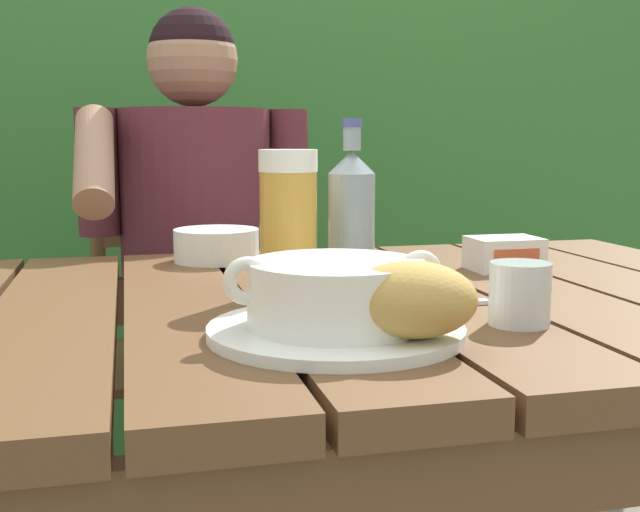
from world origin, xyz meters
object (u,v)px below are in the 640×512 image
at_px(bread_roll, 411,300).
at_px(table_knife, 412,304).
at_px(beer_bottle, 351,217).
at_px(water_glass_small, 520,294).
at_px(butter_tub, 504,254).
at_px(diner_bowl, 217,245).
at_px(serving_plate, 336,331).
at_px(beer_glass, 288,222).
at_px(chair_near_diner, 194,352).
at_px(soup_bowl, 336,292).
at_px(person_eating, 197,255).

height_order(bread_roll, table_knife, bread_roll).
distance_m(bread_roll, beer_bottle, 0.33).
height_order(water_glass_small, butter_tub, water_glass_small).
bearing_deg(diner_bowl, serving_plate, -83.39).
height_order(beer_bottle, water_glass_small, beer_bottle).
relative_size(beer_glass, water_glass_small, 2.72).
bearing_deg(diner_bowl, butter_tub, -25.16).
bearing_deg(table_knife, beer_bottle, 103.23).
distance_m(chair_near_diner, soup_bowl, 1.13).
bearing_deg(beer_bottle, water_glass_small, -65.75).
bearing_deg(soup_bowl, chair_near_diner, 93.33).
height_order(serving_plate, water_glass_small, water_glass_small).
xyz_separation_m(beer_glass, diner_bowl, (-0.06, 0.31, -0.07)).
xyz_separation_m(serving_plate, table_knife, (0.13, 0.11, -0.00)).
bearing_deg(beer_glass, butter_tub, 16.53).
bearing_deg(water_glass_small, diner_bowl, 116.81).
bearing_deg(water_glass_small, butter_tub, 65.47).
bearing_deg(chair_near_diner, person_eating, -90.83).
bearing_deg(butter_tub, beer_bottle, -164.11).
bearing_deg(serving_plate, butter_tub, 42.89).
height_order(person_eating, beer_glass, person_eating).
relative_size(beer_bottle, diner_bowl, 1.62).
relative_size(chair_near_diner, serving_plate, 3.40).
relative_size(serving_plate, beer_bottle, 1.16).
distance_m(beer_bottle, table_knife, 0.18).
xyz_separation_m(bread_roll, beer_bottle, (0.03, 0.33, 0.05)).
height_order(person_eating, diner_bowl, person_eating).
xyz_separation_m(bread_roll, water_glass_small, (0.15, 0.07, -0.01)).
distance_m(soup_bowl, beer_glass, 0.24).
bearing_deg(butter_tub, water_glass_small, -114.53).
bearing_deg(table_knife, person_eating, 104.09).
bearing_deg(chair_near_diner, bread_roll, -83.99).
xyz_separation_m(soup_bowl, table_knife, (0.13, 0.11, -0.04)).
bearing_deg(person_eating, soup_bowl, -85.76).
bearing_deg(water_glass_small, serving_plate, -179.98).
bearing_deg(beer_glass, chair_near_diner, 94.07).
bearing_deg(butter_tub, table_knife, -136.43).
bearing_deg(bread_roll, diner_bowl, 101.20).
height_order(bread_roll, beer_glass, beer_glass).
bearing_deg(soup_bowl, beer_glass, 90.61).
height_order(table_knife, diner_bowl, diner_bowl).
distance_m(butter_tub, table_knife, 0.33).
relative_size(serving_plate, bread_roll, 1.80).
relative_size(chair_near_diner, beer_bottle, 3.95).
height_order(soup_bowl, beer_glass, beer_glass).
relative_size(water_glass_small, diner_bowl, 0.49).
height_order(bread_roll, beer_bottle, beer_bottle).
distance_m(beer_bottle, butter_tub, 0.29).
distance_m(serving_plate, bread_roll, 0.10).
distance_m(person_eating, serving_plate, 0.89).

